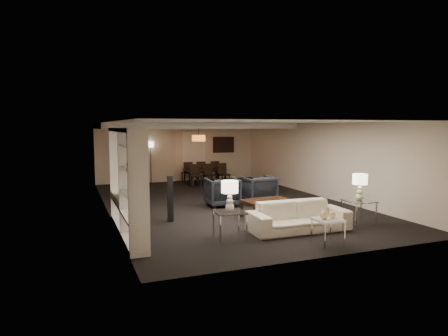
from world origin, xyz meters
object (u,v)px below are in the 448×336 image
chair_nr (224,174)px  chair_fl (187,172)px  sofa (299,217)px  floor_lamp (151,162)px  pendant_light (199,138)px  marble_table (328,231)px  table_lamp_left (230,196)px  table_lamp_right (360,187)px  coffee_table (266,208)px  floor_speaker (170,199)px  armchair_left (222,192)px  television (125,183)px  side_table_right (359,212)px  vase_blue (132,189)px  side_table_left (230,225)px  chair_fr (213,171)px  chair_fm (200,171)px  dining_table (205,176)px  chair_nm (210,175)px  chair_nl (196,175)px  vase_amber (130,163)px  armchair_right (258,190)px

chair_nr → chair_fl: same height
sofa → floor_lamp: bearing=102.1°
pendant_light → chair_nr: bearing=6.6°
marble_table → chair_fl: (-0.16, 9.75, 0.18)m
table_lamp_left → sofa: bearing=0.0°
chair_nr → table_lamp_right: bearing=-91.3°
coffee_table → sofa: bearing=-90.0°
marble_table → floor_speaker: 3.97m
armchair_left → television: (-3.06, -1.65, 0.66)m
side_table_right → vase_blue: vase_blue is taller
side_table_left → side_table_right: (3.40, 0.00, 0.00)m
chair_fl → television: bearing=61.2°
sofa → chair_fr: 8.71m
coffee_table → chair_fr: bearing=81.6°
side_table_left → chair_fm: 8.91m
chair_nr → vase_blue: bearing=-130.1°
sofa → dining_table: (0.44, 8.00, -0.04)m
chair_nm → chair_fr: 1.43m
sofa → chair_nl: chair_nl is taller
pendant_light → television: pendant_light is taller
chair_fr → floor_speaker: bearing=57.8°
table_lamp_left → floor_lamp: floor_lamp is taller
side_table_left → chair_fr: (2.74, 8.65, 0.14)m
floor_speaker → side_table_right: bearing=-26.3°
marble_table → chair_fr: bearing=83.9°
table_lamp_left → chair_nl: bearing=78.2°
coffee_table → table_lamp_left: table_lamp_left is taller
side_table_left → floor_lamp: floor_lamp is taller
dining_table → chair_nr: chair_nr is taller
marble_table → chair_nl: bearing=91.1°
pendant_light → chair_fr: bearing=52.0°
floor_lamp → side_table_right: bearing=-69.4°
side_table_right → chair_nm: (-1.26, 7.35, 0.14)m
coffee_table → chair_fl: size_ratio=1.44×
side_table_left → marble_table: 2.03m
chair_nr → floor_lamp: 3.14m
vase_blue → chair_nl: bearing=63.6°
chair_nr → chair_nl: bearing=173.5°
vase_amber → chair_nl: vase_amber is taller
vase_blue → chair_nr: 8.56m
table_lamp_right → television: television is taller
chair_nm → side_table_left: bearing=-114.2°
table_lamp_left → side_table_right: bearing=0.0°
sofa → armchair_right: 3.36m
chair_nl → chair_fr: size_ratio=1.00×
side_table_left → dining_table: dining_table is taller
side_table_left → chair_fl: (1.54, 8.65, 0.14)m
vase_blue → chair_fm: size_ratio=0.18×
vase_amber → chair_fl: size_ratio=0.18×
chair_fr → chair_nm: bearing=61.0°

